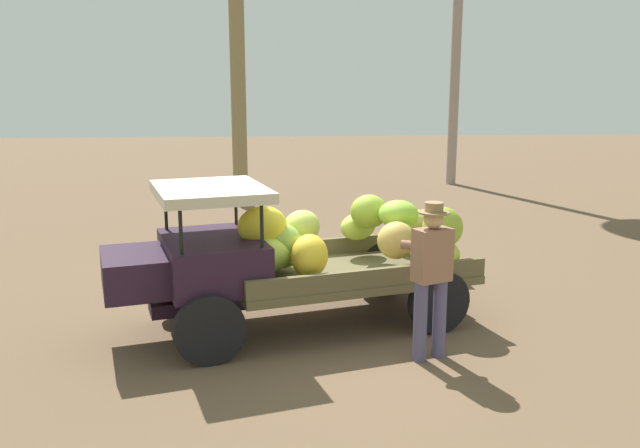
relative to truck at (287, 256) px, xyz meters
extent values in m
plane|color=brown|center=(-0.06, -0.18, -0.92)|extent=(60.00, 60.00, 0.00)
cube|color=#281529|center=(-0.32, -0.10, -0.48)|extent=(3.97, 1.48, 0.16)
cylinder|color=black|center=(0.87, 1.05, -0.53)|extent=(0.79, 0.34, 0.78)
cylinder|color=black|center=(1.29, -0.49, -0.53)|extent=(0.79, 0.34, 0.78)
cylinder|color=black|center=(-1.83, 0.31, -0.53)|extent=(0.79, 0.34, 0.78)
cylinder|color=black|center=(-1.41, -1.23, -0.53)|extent=(0.79, 0.34, 0.78)
cube|color=brown|center=(-0.75, -0.22, -0.30)|extent=(3.35, 2.45, 0.10)
cube|color=brown|center=(-0.96, 0.55, -0.14)|extent=(2.91, 0.87, 0.22)
cube|color=brown|center=(-0.54, -1.00, -0.14)|extent=(2.91, 0.87, 0.22)
cube|color=#281529|center=(0.89, 0.22, 0.03)|extent=(1.46, 1.76, 0.55)
cube|color=#281529|center=(1.75, 0.46, -0.03)|extent=(0.96, 1.21, 0.44)
cylinder|color=black|center=(1.14, 0.96, 0.58)|extent=(0.04, 0.04, 0.55)
cylinder|color=black|center=(1.48, -0.28, 0.58)|extent=(0.04, 0.04, 0.55)
cylinder|color=black|center=(0.29, 0.73, 0.58)|extent=(0.04, 0.04, 0.55)
cylinder|color=black|center=(0.63, -0.51, 0.58)|extent=(0.04, 0.04, 0.55)
cube|color=beige|center=(0.89, 0.22, 0.85)|extent=(1.58, 1.79, 0.12)
ellipsoid|color=#8DAB39|center=(0.08, -0.14, 0.04)|extent=(0.67, 0.48, 0.48)
ellipsoid|color=#89AB30|center=(-1.11, -0.65, 0.42)|extent=(0.50, 0.43, 0.46)
ellipsoid|color=#AFCA45|center=(-1.00, -0.92, 0.16)|extent=(0.69, 0.65, 0.40)
ellipsoid|color=#C1BA51|center=(-1.77, -0.98, 0.19)|extent=(0.78, 0.69, 0.44)
ellipsoid|color=gold|center=(0.18, -0.48, 0.08)|extent=(0.59, 0.58, 0.42)
ellipsoid|color=#A8CC42|center=(0.22, 0.30, 0.11)|extent=(0.77, 0.68, 0.51)
ellipsoid|color=#A9BF49|center=(-0.18, -0.15, 0.33)|extent=(0.70, 0.71, 0.47)
ellipsoid|color=tan|center=(-1.35, 0.01, 0.18)|extent=(0.57, 0.58, 0.51)
ellipsoid|color=#8FC139|center=(-1.45, -0.39, 0.43)|extent=(0.63, 0.62, 0.42)
ellipsoid|color=#98B131|center=(-1.92, 0.04, 0.34)|extent=(0.63, 0.59, 0.58)
ellipsoid|color=gold|center=(0.29, 0.24, 0.44)|extent=(0.67, 0.54, 0.52)
ellipsoid|color=#85AB3D|center=(0.11, 0.14, 0.20)|extent=(0.65, 0.54, 0.56)
ellipsoid|color=#B9CD3F|center=(-1.87, 0.05, -0.01)|extent=(0.59, 0.61, 0.55)
ellipsoid|color=yellow|center=(-0.25, 0.37, 0.10)|extent=(0.66, 0.69, 0.54)
cylinder|color=#514C72|center=(-1.42, 1.12, -0.47)|extent=(0.15, 0.15, 0.90)
cylinder|color=#514C72|center=(-1.66, 1.02, -0.47)|extent=(0.15, 0.15, 0.90)
cube|color=#93664E|center=(-1.54, 1.07, 0.27)|extent=(0.46, 0.38, 0.58)
cylinder|color=#93664E|center=(-1.41, 1.02, 0.35)|extent=(0.40, 0.28, 0.10)
cylinder|color=#93664E|center=(-1.59, 0.94, 0.35)|extent=(0.20, 0.41, 0.10)
sphere|color=tan|center=(-1.54, 1.07, 0.67)|extent=(0.22, 0.22, 0.22)
cylinder|color=#95754C|center=(-1.54, 1.07, 0.73)|extent=(0.34, 0.34, 0.02)
cylinder|color=#95754C|center=(-1.54, 1.07, 0.79)|extent=(0.20, 0.20, 0.10)
cube|color=#846049|center=(-2.42, -1.74, -0.74)|extent=(0.61, 0.41, 0.36)
cylinder|color=gray|center=(-5.27, -11.69, 3.95)|extent=(0.29, 0.29, 9.75)
cylinder|color=olive|center=(0.92, -8.74, 3.03)|extent=(0.37, 0.37, 7.91)
camera|label=1|loc=(0.20, 7.88, 2.09)|focal=37.33mm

